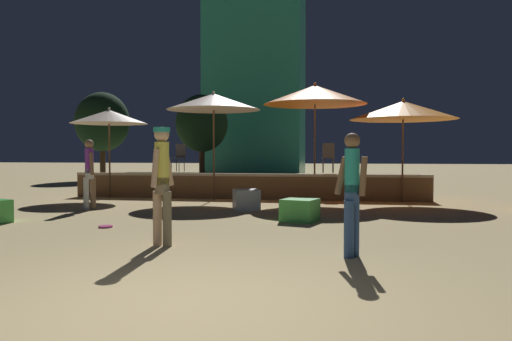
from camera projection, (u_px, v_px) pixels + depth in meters
The scene contains 17 objects.
ground_plane at pixel (178, 306), 4.43m from camera, with size 120.00×120.00×0.00m, color tan.
wooden_deck at pixel (252, 185), 15.79m from camera, with size 10.57×2.54×0.75m.
patio_umbrella_0 at pixel (315, 95), 14.17m from camera, with size 2.93×2.93×3.37m.
patio_umbrella_1 at pixel (214, 102), 14.34m from camera, with size 2.70×2.70×3.15m.
patio_umbrella_2 at pixel (109, 117), 14.99m from camera, with size 2.29×2.29×2.73m.
patio_umbrella_3 at pixel (403, 110), 13.69m from camera, with size 2.91×2.91×2.86m.
cube_seat_1 at pixel (246, 200), 11.85m from camera, with size 0.75×0.75×0.49m.
cube_seat_3 at pixel (300, 210), 9.93m from camera, with size 0.80×0.80×0.44m.
person_0 at pixel (162, 179), 7.23m from camera, with size 0.29×0.54×1.74m.
person_1 at pixel (352, 191), 6.48m from camera, with size 0.45×0.29×1.62m.
person_2 at pixel (89, 172), 11.91m from camera, with size 0.41×0.39×1.68m.
bistro_chair_0 at pixel (328, 155), 15.09m from camera, with size 0.40×0.40×0.90m.
bistro_chair_1 at pixel (179, 155), 16.26m from camera, with size 0.42×0.43×0.90m.
frisbee_disc at pixel (106, 226), 9.08m from camera, with size 0.25×0.25×0.03m.
background_tree_0 at pixel (202, 124), 24.75m from camera, with size 2.59×2.59×4.26m.
background_tree_1 at pixel (102, 122), 25.09m from camera, with size 2.70×2.70×4.41m.
distant_building at pixel (256, 75), 31.72m from camera, with size 5.93×4.79×12.67m.
Camera 1 is at (1.42, -4.21, 1.36)m, focal length 35.00 mm.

